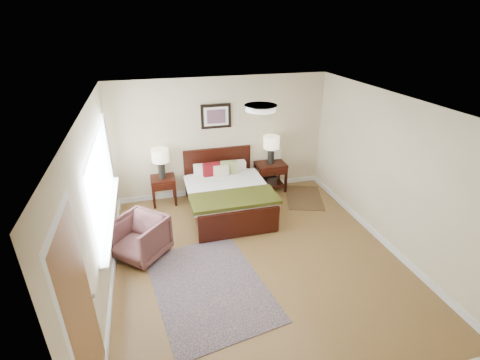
{
  "coord_description": "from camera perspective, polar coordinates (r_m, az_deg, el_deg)",
  "views": [
    {
      "loc": [
        -1.46,
        -4.34,
        3.57
      ],
      "look_at": [
        -0.07,
        0.79,
        1.05
      ],
      "focal_mm": 26.0,
      "sensor_mm": 36.0,
      "label": 1
    }
  ],
  "objects": [
    {
      "name": "right_wall",
      "position": [
        6.16,
        23.41,
        1.06
      ],
      "size": [
        0.04,
        5.0,
        2.5
      ],
      "primitive_type": "cube",
      "color": "beige",
      "rests_on": "ground"
    },
    {
      "name": "rug_persian",
      "position": [
        5.31,
        -5.13,
        -16.9
      ],
      "size": [
        1.83,
        2.34,
        0.01
      ],
      "primitive_type": "cube",
      "rotation": [
        0.0,
        0.0,
        0.16
      ],
      "color": "#0C153F",
      "rests_on": "ground"
    },
    {
      "name": "armchair",
      "position": [
        5.87,
        -16.11,
        -9.08
      ],
      "size": [
        1.06,
        1.06,
        0.69
      ],
      "primitive_type": "imported",
      "rotation": [
        0.0,
        0.0,
        -0.75
      ],
      "color": "brown",
      "rests_on": "ground"
    },
    {
      "name": "door",
      "position": [
        3.68,
        -24.33,
        -20.25
      ],
      "size": [
        0.06,
        1.0,
        2.18
      ],
      "color": "silver",
      "rests_on": "ground"
    },
    {
      "name": "lamp_left",
      "position": [
        7.09,
        -12.93,
        3.56
      ],
      "size": [
        0.34,
        0.34,
        0.61
      ],
      "color": "black",
      "rests_on": "nightstand_left"
    },
    {
      "name": "ceiling",
      "position": [
        4.7,
        3.43,
        12.18
      ],
      "size": [
        4.5,
        5.0,
        0.02
      ],
      "primitive_type": "cube",
      "color": "white",
      "rests_on": "back_wall"
    },
    {
      "name": "back_wall",
      "position": [
        7.36,
        -2.96,
        6.99
      ],
      "size": [
        4.5,
        0.04,
        2.5
      ],
      "primitive_type": "cube",
      "color": "beige",
      "rests_on": "ground"
    },
    {
      "name": "lamp_right",
      "position": [
        7.49,
        5.16,
        5.79
      ],
      "size": [
        0.34,
        0.34,
        0.61
      ],
      "color": "black",
      "rests_on": "nightstand_right"
    },
    {
      "name": "window",
      "position": [
        5.54,
        -21.46,
        0.21
      ],
      "size": [
        0.11,
        2.72,
        1.32
      ],
      "color": "silver",
      "rests_on": "left_wall"
    },
    {
      "name": "front_wall",
      "position": [
        3.3,
        17.5,
        -20.84
      ],
      "size": [
        4.5,
        0.04,
        2.5
      ],
      "primitive_type": "cube",
      "color": "beige",
      "rests_on": "ground"
    },
    {
      "name": "bed",
      "position": [
        6.8,
        -2.13,
        -1.72
      ],
      "size": [
        1.58,
        1.89,
        1.02
      ],
      "color": "black",
      "rests_on": "ground"
    },
    {
      "name": "left_wall",
      "position": [
        4.98,
        -22.46,
        -4.49
      ],
      "size": [
        0.04,
        5.0,
        2.5
      ],
      "primitive_type": "cube",
      "color": "beige",
      "rests_on": "ground"
    },
    {
      "name": "nightstand_left",
      "position": [
        7.28,
        -12.5,
        -0.52
      ],
      "size": [
        0.49,
        0.44,
        0.58
      ],
      "color": "black",
      "rests_on": "ground"
    },
    {
      "name": "floor",
      "position": [
        5.8,
        2.78,
        -12.62
      ],
      "size": [
        5.0,
        5.0,
        0.0
      ],
      "primitive_type": "plane",
      "color": "brown",
      "rests_on": "ground"
    },
    {
      "name": "rug_navy",
      "position": [
        7.66,
        10.47,
        -2.82
      ],
      "size": [
        1.04,
        1.28,
        0.01
      ],
      "primitive_type": "cube",
      "rotation": [
        0.0,
        0.0,
        -0.31
      ],
      "color": "black",
      "rests_on": "ground"
    },
    {
      "name": "wall_art",
      "position": [
        7.18,
        -3.96,
        10.39
      ],
      "size": [
        0.62,
        0.05,
        0.5
      ],
      "color": "black",
      "rests_on": "back_wall"
    },
    {
      "name": "nightstand_right",
      "position": [
        7.73,
        5.0,
        0.95
      ],
      "size": [
        0.65,
        0.49,
        0.64
      ],
      "color": "black",
      "rests_on": "ground"
    },
    {
      "name": "ceil_fixture",
      "position": [
        4.71,
        3.42,
        11.77
      ],
      "size": [
        0.44,
        0.44,
        0.08
      ],
      "color": "white",
      "rests_on": "ceiling"
    }
  ]
}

